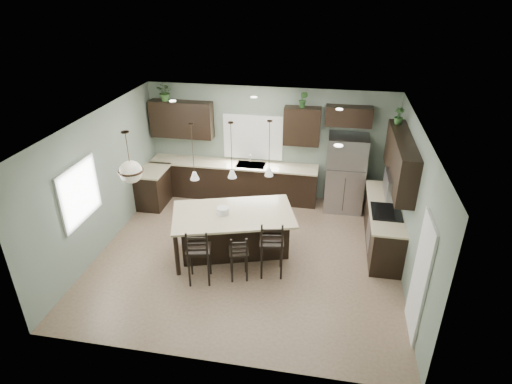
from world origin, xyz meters
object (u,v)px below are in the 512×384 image
object	(u,v)px
bar_stool_left	(199,254)
plant_back_left	(165,92)
bar_stool_center	(239,256)
bar_stool_right	(272,247)
kitchen_island	(234,233)
refrigerator	(345,173)
serving_dish	(223,211)

from	to	relation	value
bar_stool_left	plant_back_left	distance (m)	4.43
bar_stool_center	plant_back_left	distance (m)	4.64
bar_stool_right	plant_back_left	bearing A→B (deg)	126.28
kitchen_island	bar_stool_right	distance (m)	1.02
refrigerator	bar_stool_right	distance (m)	3.17
bar_stool_center	kitchen_island	bearing A→B (deg)	93.44
refrigerator	bar_stool_left	distance (m)	4.22
bar_stool_right	plant_back_left	world-z (taller)	plant_back_left
bar_stool_center	bar_stool_right	world-z (taller)	bar_stool_right
bar_stool_center	plant_back_left	world-z (taller)	plant_back_left
kitchen_island	serving_dish	distance (m)	0.57
refrigerator	serving_dish	bearing A→B (deg)	-135.04
refrigerator	bar_stool_right	world-z (taller)	refrigerator
kitchen_island	bar_stool_right	bearing A→B (deg)	-49.95
bar_stool_right	bar_stool_left	bearing A→B (deg)	-169.33
kitchen_island	bar_stool_right	world-z (taller)	bar_stool_right
bar_stool_left	refrigerator	bearing A→B (deg)	39.99
refrigerator	bar_stool_left	bearing A→B (deg)	-128.21
bar_stool_center	plant_back_left	size ratio (longest dim) A/B	2.22
refrigerator	plant_back_left	xyz separation A→B (m)	(-4.38, 0.20, 1.69)
bar_stool_left	plant_back_left	bearing A→B (deg)	105.14
refrigerator	plant_back_left	size ratio (longest dim) A/B	4.30
plant_back_left	bar_stool_center	bearing A→B (deg)	-53.07
refrigerator	kitchen_island	distance (m)	3.21
bar_stool_center	plant_back_left	bearing A→B (deg)	110.96
kitchen_island	bar_stool_left	xyz separation A→B (m)	(-0.42, -0.99, 0.12)
serving_dish	kitchen_island	bearing A→B (deg)	17.19
serving_dish	bar_stool_left	size ratio (longest dim) A/B	0.21
refrigerator	bar_stool_right	bearing A→B (deg)	-114.97
kitchen_island	bar_stool_right	xyz separation A→B (m)	(0.85, -0.55, 0.14)
bar_stool_left	plant_back_left	xyz separation A→B (m)	(-1.78, 3.50, 2.03)
bar_stool_center	bar_stool_left	bearing A→B (deg)	-178.82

